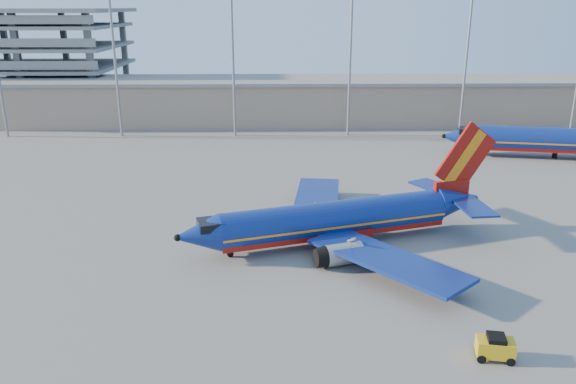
# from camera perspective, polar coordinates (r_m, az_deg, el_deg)

# --- Properties ---
(ground) EXTENTS (220.00, 220.00, 0.00)m
(ground) POSITION_cam_1_polar(r_m,az_deg,el_deg) (56.25, -3.49, -4.46)
(ground) COLOR slate
(ground) RESTS_ON ground
(terminal_building) EXTENTS (122.00, 16.00, 8.50)m
(terminal_building) POSITION_cam_1_polar(r_m,az_deg,el_deg) (111.46, 2.80, 9.31)
(terminal_building) COLOR gray
(terminal_building) RESTS_ON ground
(light_mast_row) EXTENTS (101.60, 1.60, 28.65)m
(light_mast_row) POSITION_cam_1_polar(r_m,az_deg,el_deg) (97.94, 0.38, 15.87)
(light_mast_row) COLOR gray
(light_mast_row) RESTS_ON ground
(aircraft_main) EXTENTS (31.64, 29.96, 11.03)m
(aircraft_main) POSITION_cam_1_polar(r_m,az_deg,el_deg) (54.12, 5.47, -2.76)
(aircraft_main) COLOR navy
(aircraft_main) RESTS_ON ground
(aircraft_second) EXTENTS (35.69, 14.83, 12.19)m
(aircraft_second) POSITION_cam_1_polar(r_m,az_deg,el_deg) (93.52, 26.20, 4.74)
(aircraft_second) COLOR navy
(aircraft_second) RESTS_ON ground
(baggage_tug) EXTENTS (2.59, 1.84, 1.70)m
(baggage_tug) POSITION_cam_1_polar(r_m,az_deg,el_deg) (39.85, 20.32, -14.54)
(baggage_tug) COLOR gold
(baggage_tug) RESTS_ON ground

